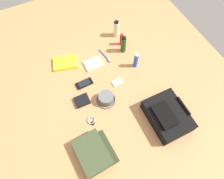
{
  "coord_description": "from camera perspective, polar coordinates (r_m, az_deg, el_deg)",
  "views": [
    {
      "loc": [
        0.62,
        -0.3,
        1.35
      ],
      "look_at": [
        0.0,
        0.0,
        0.04
      ],
      "focal_mm": 31.05,
      "sensor_mm": 36.0,
      "label": 1
    }
  ],
  "objects": [
    {
      "name": "shampoo_bottle",
      "position": [
        1.68,
        3.39,
        13.07
      ],
      "size": [
        0.04,
        0.04,
        0.17
      ],
      "color": "#19471E",
      "rests_on": "ground_plane"
    },
    {
      "name": "bucket_hat",
      "position": [
        1.45,
        -1.76,
        -2.63
      ],
      "size": [
        0.15,
        0.15,
        0.07
      ],
      "color": "#5E5E5E",
      "rests_on": "ground_plane"
    },
    {
      "name": "backpack",
      "position": [
        1.43,
        15.96,
        -7.45
      ],
      "size": [
        0.33,
        0.25,
        0.13
      ],
      "color": "black",
      "rests_on": "ground_plane"
    },
    {
      "name": "paperback_novel",
      "position": [
        1.69,
        -13.68,
        7.67
      ],
      "size": [
        0.18,
        0.22,
        0.03
      ],
      "color": "yellow",
      "rests_on": "ground_plane"
    },
    {
      "name": "deodorant_spray",
      "position": [
        1.6,
        7.03,
        8.47
      ],
      "size": [
        0.04,
        0.04,
        0.15
      ],
      "color": "blue",
      "rests_on": "ground_plane"
    },
    {
      "name": "lotion_bottle",
      "position": [
        1.8,
        1.28,
        17.41
      ],
      "size": [
        0.05,
        0.05,
        0.16
      ],
      "color": "beige",
      "rests_on": "ground_plane"
    },
    {
      "name": "wristwatch",
      "position": [
        1.42,
        -6.07,
        -9.09
      ],
      "size": [
        0.07,
        0.06,
        0.01
      ],
      "color": "#99999E",
      "rests_on": "ground_plane"
    },
    {
      "name": "cell_phone",
      "position": [
        1.56,
        -8.16,
        1.76
      ],
      "size": [
        0.07,
        0.14,
        0.01
      ],
      "color": "black",
      "rests_on": "ground_plane"
    },
    {
      "name": "toothbrush",
      "position": [
        1.69,
        -1.98,
        9.73
      ],
      "size": [
        0.16,
        0.04,
        0.02
      ],
      "color": "blue",
      "rests_on": "ground_plane"
    },
    {
      "name": "toiletry_pouch",
      "position": [
        1.33,
        -5.57,
        -18.05
      ],
      "size": [
        0.27,
        0.24,
        0.08
      ],
      "color": "#384228",
      "rests_on": "ground_plane"
    },
    {
      "name": "ground_plane",
      "position": [
        1.52,
        0.0,
        -0.91
      ],
      "size": [
        2.64,
        2.02,
        0.02
      ],
      "primitive_type": "cube",
      "color": "#B87B4B",
      "rests_on": "ground"
    },
    {
      "name": "media_player",
      "position": [
        1.55,
        1.56,
        2.17
      ],
      "size": [
        0.06,
        0.09,
        0.01
      ],
      "color": "#B7B7BC",
      "rests_on": "ground_plane"
    },
    {
      "name": "wallet",
      "position": [
        1.49,
        -8.83,
        -3.24
      ],
      "size": [
        0.09,
        0.11,
        0.02
      ],
      "primitive_type": "cube",
      "rotation": [
        0.0,
        0.0,
        -0.02
      ],
      "color": "black",
      "rests_on": "ground_plane"
    },
    {
      "name": "sunscreen_spray",
      "position": [
        1.75,
        2.85,
        14.5
      ],
      "size": [
        0.03,
        0.03,
        0.12
      ],
      "color": "red",
      "rests_on": "ground_plane"
    },
    {
      "name": "notepad",
      "position": [
        1.65,
        -5.49,
        7.6
      ],
      "size": [
        0.11,
        0.15,
        0.02
      ],
      "primitive_type": "cube",
      "rotation": [
        0.0,
        0.0,
        -0.0
      ],
      "color": "beige",
      "rests_on": "ground_plane"
    }
  ]
}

